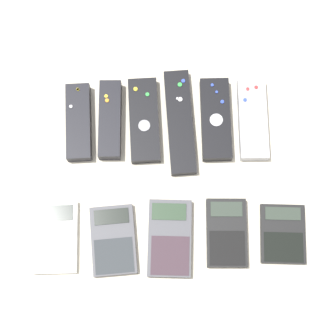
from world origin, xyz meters
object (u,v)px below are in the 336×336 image
Objects in this scene: remote_1 at (110,120)px; remote_5 at (253,120)px; remote_3 at (180,122)px; calculator_1 at (113,240)px; calculator_0 at (56,237)px; calculator_3 at (226,233)px; calculator_4 at (283,234)px; calculator_2 at (171,238)px; remote_0 at (79,122)px; remote_2 at (144,120)px; remote_4 at (216,119)px.

remote_5 is at bearing 0.01° from remote_1.
remote_5 is (0.14, 0.00, 0.00)m from remote_3.
calculator_1 is (-0.13, -0.23, -0.00)m from remote_3.
calculator_0 is 1.00× the size of calculator_1.
remote_1 is 1.21× the size of calculator_3.
calculator_3 reaches higher than calculator_4.
calculator_1 is at bearing -87.52° from remote_1.
remote_1 is at bearing 118.62° from calculator_2.
calculator_3 is at bearing -40.18° from remote_0.
remote_5 is 1.41× the size of calculator_4.
calculator_4 is (0.19, -0.22, -0.00)m from remote_3.
remote_5 is (0.28, -0.01, -0.00)m from remote_1.
remote_0 is 0.95× the size of remote_5.
calculator_3 is at bearing -1.43° from calculator_1.
remote_3 is (0.07, -0.00, -0.00)m from remote_2.
remote_4 is at bearing -1.66° from remote_0.
remote_2 is at bearing 52.89° from calculator_0.
calculator_2 is at bearing -3.14° from calculator_1.
calculator_2 is (-0.02, -0.23, -0.00)m from remote_3.
calculator_4 is at bearing -2.97° from calculator_1.
calculator_3 is 1.13× the size of calculator_4.
calculator_4 is at bearing -78.34° from remote_5.
remote_5 is at bearing -1.97° from remote_0.
remote_5 is 0.36m from calculator_1.
calculator_0 and calculator_4 have the same top height.
remote_5 is at bearing 103.90° from calculator_4.
remote_3 is (0.14, -0.01, -0.00)m from remote_1.
remote_0 is 0.90× the size of remote_2.
remote_5 is at bearing 56.65° from calculator_2.
remote_5 reaches higher than remote_3.
remote_1 is at bearing 135.44° from calculator_3.
calculator_3 is (0.28, -0.22, -0.00)m from remote_0.
calculator_2 is (0.18, -0.23, -0.00)m from remote_0.
remote_0 is 0.06m from remote_1.
remote_5 reaches higher than remote_2.
remote_0 is at bearing 79.38° from calculator_0.
remote_2 is 0.14m from remote_4.
remote_1 is at bearing 179.14° from remote_4.
calculator_2 is (0.05, -0.23, -0.00)m from remote_2.
remote_5 is 0.44m from calculator_0.
calculator_1 reaches higher than calculator_4.
calculator_1 is 0.21m from calculator_3.
remote_0 is at bearing 178.98° from remote_2.
calculator_4 is (0.43, -0.00, -0.00)m from calculator_0.
calculator_1 is at bearing -176.34° from calculator_4.
calculator_0 is 0.22m from calculator_2.
remote_3 is 0.14m from remote_5.
remote_1 is 0.25m from calculator_0.
calculator_0 is at bearing -177.62° from calculator_4.
remote_2 is 0.27m from calculator_3.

